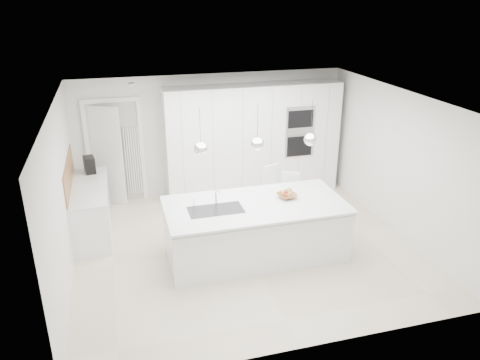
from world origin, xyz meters
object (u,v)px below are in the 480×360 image
object	(u,v)px
island_base	(256,232)
fruit_bowl	(287,196)
bar_stool_left	(273,197)
espresso_machine	(89,165)
bar_stool_right	(293,201)

from	to	relation	value
island_base	fruit_bowl	world-z (taller)	fruit_bowl
island_base	bar_stool_left	bearing A→B (deg)	57.04
espresso_machine	bar_stool_left	xyz separation A→B (m)	(3.16, -1.19, -0.50)
bar_stool_left	bar_stool_right	distance (m)	0.35
espresso_machine	bar_stool_right	size ratio (longest dim) A/B	0.30
fruit_bowl	island_base	bearing A→B (deg)	-166.35
fruit_bowl	bar_stool_right	world-z (taller)	bar_stool_right
espresso_machine	bar_stool_right	bearing A→B (deg)	-30.46
fruit_bowl	espresso_machine	bearing A→B (deg)	146.61
fruit_bowl	espresso_machine	xyz separation A→B (m)	(-3.09, 2.03, 0.11)
espresso_machine	bar_stool_left	size ratio (longest dim) A/B	0.27
espresso_machine	bar_stool_left	distance (m)	3.42
island_base	fruit_bowl	distance (m)	0.76
espresso_machine	fruit_bowl	bearing A→B (deg)	-42.75
espresso_machine	island_base	bearing A→B (deg)	-49.97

